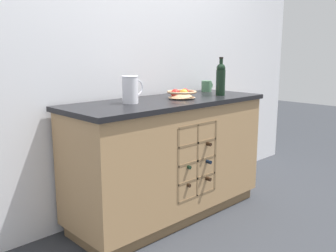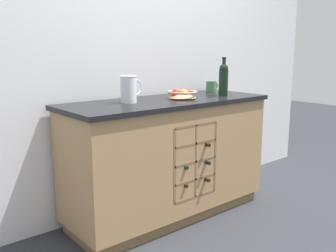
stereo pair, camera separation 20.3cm
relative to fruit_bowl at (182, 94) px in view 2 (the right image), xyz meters
name	(u,v)px [view 2 (the right image)]	position (x,y,z in m)	size (l,w,h in m)	color
ground_plane	(168,214)	(-0.11, 0.03, -0.97)	(14.00, 14.00, 0.00)	#2D3035
back_wall	(140,52)	(-0.11, 0.39, 0.31)	(4.40, 0.06, 2.55)	white
kitchen_island	(168,158)	(-0.11, 0.03, -0.50)	(1.65, 0.63, 0.93)	brown
fruit_bowl	(182,94)	(0.00, 0.00, 0.00)	(0.23, 0.23, 0.08)	tan
white_pitcher	(129,89)	(-0.44, 0.07, 0.06)	(0.18, 0.12, 0.19)	white
ceramic_mug	(211,86)	(0.53, 0.19, 0.01)	(0.13, 0.09, 0.10)	#4C7A56
standing_wine_bottle	(223,79)	(0.38, -0.07, 0.10)	(0.08, 0.08, 0.31)	black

